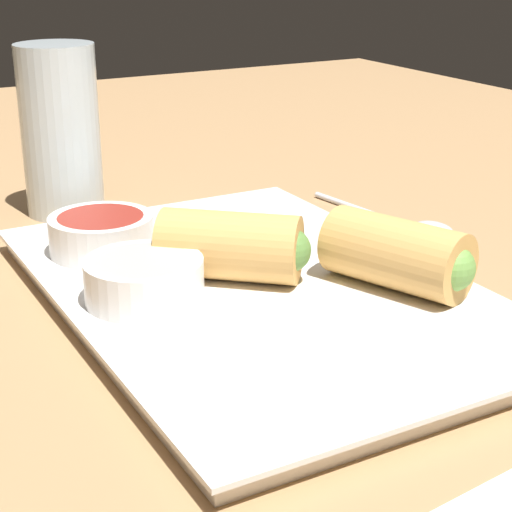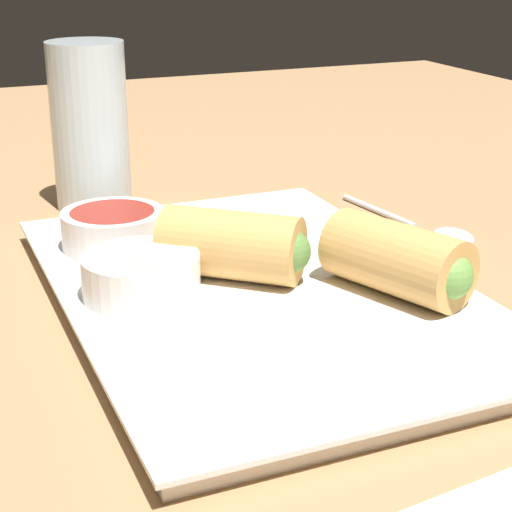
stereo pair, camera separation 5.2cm
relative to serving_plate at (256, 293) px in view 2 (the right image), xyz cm
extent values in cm
cube|color=#A87F54|center=(-1.99, -0.72, -1.76)|extent=(180.00, 140.00, 2.00)
cube|color=white|center=(0.00, 0.00, -0.16)|extent=(33.96, 22.68, 1.20)
cube|color=white|center=(0.00, 0.00, 0.59)|extent=(35.32, 23.59, 0.30)
cylinder|color=#DBA356|center=(-4.75, -7.09, 2.90)|extent=(9.67, 7.13, 4.31)
sphere|color=#6B9E47|center=(-8.21, -8.41, 2.90)|extent=(2.80, 2.80, 2.80)
cylinder|color=#DBA356|center=(1.35, 1.12, 2.90)|extent=(8.96, 9.40, 4.31)
sphere|color=#56843D|center=(-1.07, -1.68, 2.90)|extent=(2.80, 2.80, 2.80)
cylinder|color=white|center=(0.73, 7.11, 2.02)|extent=(7.04, 7.04, 2.56)
cylinder|color=beige|center=(0.73, 7.11, 3.07)|extent=(5.78, 5.78, 0.46)
cylinder|color=white|center=(9.71, 6.55, 2.02)|extent=(7.04, 7.04, 2.56)
cylinder|color=maroon|center=(9.71, 6.55, 3.07)|extent=(5.78, 5.78, 0.46)
cylinder|color=silver|center=(12.93, -16.50, -0.51)|extent=(9.28, 1.75, 0.50)
ellipsoid|color=silver|center=(4.18, -17.69, -0.14)|extent=(3.92, 3.21, 1.24)
cylinder|color=silver|center=(24.20, 4.62, 6.12)|extent=(6.30, 6.30, 13.75)
camera|label=1|loc=(-42.94, 23.85, 21.15)|focal=60.00mm
camera|label=2|loc=(-45.23, 19.17, 21.15)|focal=60.00mm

